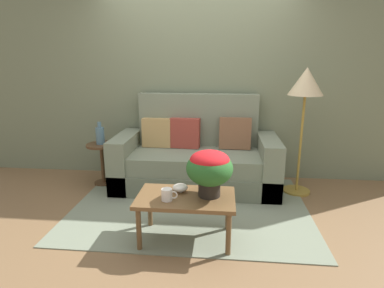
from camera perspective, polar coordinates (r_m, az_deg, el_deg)
The scene contains 11 objects.
ground_plane at distance 3.54m, azimuth -0.36°, elevation -11.62°, with size 14.00×14.00×0.00m, color brown.
wall_back at distance 4.30m, azimuth 1.25°, elevation 12.57°, with size 6.40×0.12×2.80m, color slate.
area_rug at distance 3.57m, azimuth -0.29°, elevation -11.27°, with size 2.56×1.86×0.01m, color gray.
couch at distance 4.02m, azimuth 0.72°, elevation -2.89°, with size 2.03×0.87×1.16m.
coffee_table at distance 2.82m, azimuth -1.13°, elevation -10.44°, with size 0.86×0.51×0.43m.
side_table at distance 4.23m, azimuth -16.06°, elevation -2.19°, with size 0.37×0.37×0.54m.
floor_lamp at distance 3.85m, azimuth 19.94°, elevation 9.27°, with size 0.40×0.40×1.51m.
potted_plant at distance 2.71m, azimuth 3.21°, elevation -4.34°, with size 0.41×0.41×0.41m.
coffee_mug at distance 2.71m, azimuth -4.52°, elevation -9.16°, with size 0.14×0.09×0.10m.
snack_bowl at distance 2.87m, azimuth -2.17°, elevation -7.93°, with size 0.14×0.14×0.07m.
table_vase at distance 4.16m, azimuth -16.37°, elevation 1.56°, with size 0.11×0.11×0.29m.
Camera 1 is at (0.34, -3.14, 1.59)m, focal length 29.34 mm.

